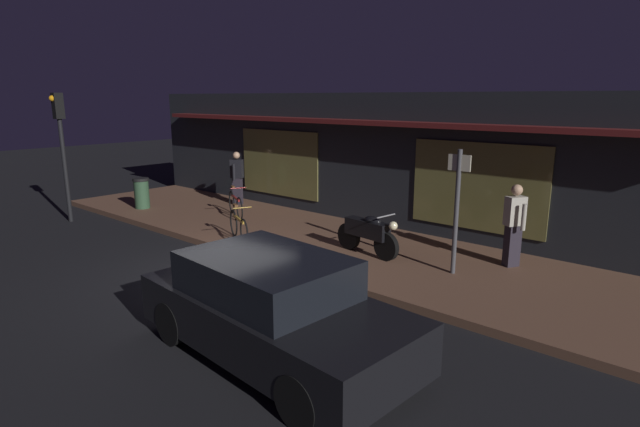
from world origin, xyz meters
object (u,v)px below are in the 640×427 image
(person_bystander, at_px, (514,224))
(trash_bin, at_px, (142,193))
(parked_car_near, at_px, (272,308))
(bicycle_parked, at_px, (235,204))
(person_photographer, at_px, (237,177))
(sign_post, at_px, (457,205))
(traffic_light_pole, at_px, (61,134))
(bicycle_extra, at_px, (239,227))
(motorcycle, at_px, (368,233))

(person_bystander, relative_size, trash_bin, 1.80)
(trash_bin, relative_size, parked_car_near, 0.22)
(bicycle_parked, relative_size, person_photographer, 0.90)
(sign_post, bearing_deg, trash_bin, -175.20)
(person_bystander, relative_size, traffic_light_pole, 0.46)
(bicycle_parked, bearing_deg, sign_post, -2.52)
(bicycle_extra, relative_size, traffic_light_pole, 0.42)
(bicycle_parked, bearing_deg, person_bystander, 6.56)
(parked_car_near, bearing_deg, bicycle_extra, 144.84)
(bicycle_extra, height_order, trash_bin, trash_bin)
(motorcycle, relative_size, parked_car_near, 0.40)
(bicycle_extra, relative_size, person_bystander, 0.90)
(sign_post, bearing_deg, traffic_light_pole, -165.17)
(person_bystander, distance_m, sign_post, 1.44)
(sign_post, height_order, trash_bin, sign_post)
(trash_bin, height_order, parked_car_near, parked_car_near)
(traffic_light_pole, bearing_deg, bicycle_extra, 14.83)
(person_bystander, bearing_deg, trash_bin, -169.31)
(traffic_light_pole, bearing_deg, bicycle_parked, 40.27)
(sign_post, distance_m, trash_bin, 10.00)
(bicycle_parked, xyz_separation_m, trash_bin, (-3.07, -1.14, 0.11))
(person_photographer, xyz_separation_m, traffic_light_pole, (-2.35, -4.24, 1.45))
(bicycle_extra, bearing_deg, traffic_light_pole, -165.17)
(sign_post, bearing_deg, parked_car_near, -96.80)
(sign_post, bearing_deg, person_photographer, 169.79)
(trash_bin, bearing_deg, bicycle_parked, 20.33)
(sign_post, bearing_deg, motorcycle, -176.04)
(bicycle_parked, height_order, bicycle_extra, same)
(bicycle_extra, bearing_deg, sign_post, 14.83)
(motorcycle, height_order, bicycle_parked, motorcycle)
(bicycle_parked, height_order, sign_post, sign_post)
(person_bystander, xyz_separation_m, trash_bin, (-10.61, -2.00, -0.41))
(bicycle_parked, distance_m, bicycle_extra, 2.56)
(traffic_light_pole, xyz_separation_m, parked_car_near, (9.97, -1.55, -1.77))
(bicycle_extra, bearing_deg, trash_bin, 174.97)
(motorcycle, xyz_separation_m, sign_post, (1.93, 0.13, 0.86))
(bicycle_parked, xyz_separation_m, parked_car_near, (6.34, -4.63, 0.20))
(person_photographer, distance_m, person_bystander, 8.83)
(traffic_light_pole, bearing_deg, motorcycle, 17.16)
(bicycle_extra, height_order, person_photographer, person_photographer)
(bicycle_extra, height_order, traffic_light_pole, traffic_light_pole)
(person_photographer, relative_size, person_bystander, 1.00)
(person_photographer, bearing_deg, sign_post, -10.21)
(motorcycle, relative_size, trash_bin, 1.83)
(person_bystander, height_order, traffic_light_pole, traffic_light_pole)
(trash_bin, xyz_separation_m, traffic_light_pole, (-0.57, -1.94, 1.86))
(person_photographer, xyz_separation_m, parked_car_near, (7.63, -5.79, -0.32))
(person_photographer, distance_m, trash_bin, 2.93)
(trash_bin, xyz_separation_m, parked_car_near, (9.40, -3.49, 0.08))
(bicycle_parked, height_order, parked_car_near, parked_car_near)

